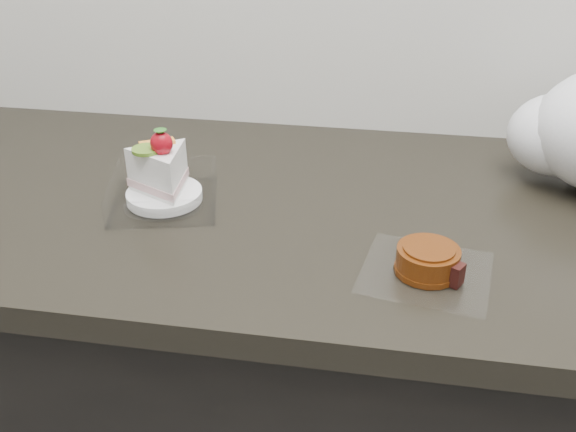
{
  "coord_description": "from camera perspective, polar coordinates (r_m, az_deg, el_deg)",
  "views": [
    {
      "loc": [
        -0.0,
        0.83,
        1.37
      ],
      "look_at": [
        -0.13,
        1.57,
        0.94
      ],
      "focal_mm": 40.0,
      "sensor_mm": 36.0,
      "label": 1
    }
  ],
  "objects": [
    {
      "name": "cake_tray",
      "position": [
        0.99,
        -11.04,
        2.88
      ],
      "size": [
        0.19,
        0.19,
        0.12
      ],
      "rotation": [
        0.0,
        0.0,
        0.24
      ],
      "color": "white",
      "rests_on": "counter"
    },
    {
      "name": "counter",
      "position": [
        1.26,
        6.9,
        -17.45
      ],
      "size": [
        2.04,
        0.64,
        0.9
      ],
      "color": "black",
      "rests_on": "ground"
    },
    {
      "name": "mooncake_wrap",
      "position": [
        0.83,
        12.37,
        -4.09
      ],
      "size": [
        0.18,
        0.17,
        0.04
      ],
      "rotation": [
        0.0,
        0.0,
        0.01
      ],
      "color": "white",
      "rests_on": "counter"
    }
  ]
}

